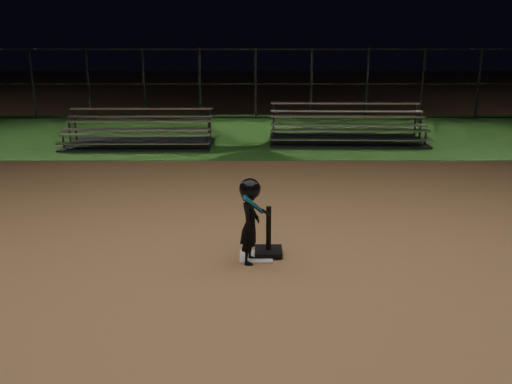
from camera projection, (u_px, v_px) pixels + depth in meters
name	position (u px, v px, depth m)	size (l,w,h in m)	color
ground	(256.00, 257.00, 7.56)	(80.00, 80.00, 0.00)	#976E44
grass_strip	(256.00, 133.00, 17.18)	(60.00, 8.00, 0.01)	#25581C
home_plate	(256.00, 257.00, 7.56)	(0.45, 0.45, 0.02)	beige
batting_tee	(268.00, 245.00, 7.61)	(0.38, 0.38, 0.68)	black
child_batter	(250.00, 219.00, 7.24)	(0.43, 0.59, 1.16)	black
bleacher_left	(139.00, 139.00, 15.10)	(3.98, 1.96, 0.97)	silver
bleacher_right	(347.00, 135.00, 15.59)	(4.37, 2.22, 1.06)	#BABBBF
backstop_fence	(256.00, 84.00, 19.72)	(20.08, 0.08, 2.50)	#38383D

